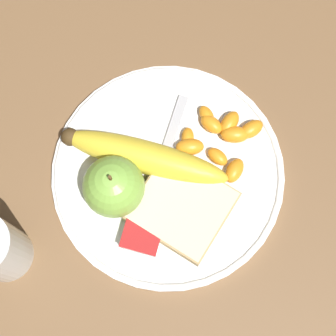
{
  "coord_description": "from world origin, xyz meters",
  "views": [
    {
      "loc": [
        0.05,
        -0.17,
        0.66
      ],
      "look_at": [
        0.0,
        0.0,
        0.03
      ],
      "focal_mm": 60.0,
      "sensor_mm": 36.0,
      "label": 1
    }
  ],
  "objects": [
    {
      "name": "orange_segment_5",
      "position": [
        0.08,
        0.02,
        0.02
      ],
      "size": [
        0.03,
        0.04,
        0.02
      ],
      "color": "orange",
      "rests_on": "plate"
    },
    {
      "name": "orange_segment_1",
      "position": [
        0.02,
        0.03,
        0.02
      ],
      "size": [
        0.04,
        0.03,
        0.02
      ],
      "color": "orange",
      "rests_on": "plate"
    },
    {
      "name": "ground_plane",
      "position": [
        0.0,
        0.0,
        0.0
      ],
      "size": [
        3.0,
        3.0,
        0.0
      ],
      "primitive_type": "plane",
      "color": "brown"
    },
    {
      "name": "banana",
      "position": [
        -0.03,
        0.01,
        0.03
      ],
      "size": [
        0.2,
        0.04,
        0.04
      ],
      "color": "yellow",
      "rests_on": "plate"
    },
    {
      "name": "fork",
      "position": [
        -0.01,
        0.0,
        0.01
      ],
      "size": [
        0.03,
        0.16,
        0.0
      ],
      "rotation": [
        0.0,
        0.0,
        10.96
      ],
      "color": "#B2B2B7",
      "rests_on": "plate"
    },
    {
      "name": "orange_segment_7",
      "position": [
        0.07,
        0.06,
        0.02
      ],
      "size": [
        0.04,
        0.03,
        0.02
      ],
      "color": "orange",
      "rests_on": "plate"
    },
    {
      "name": "orange_segment_6",
      "position": [
        0.01,
        0.05,
        0.02
      ],
      "size": [
        0.02,
        0.03,
        0.01
      ],
      "color": "orange",
      "rests_on": "plate"
    },
    {
      "name": "jam_packet",
      "position": [
        -0.01,
        -0.08,
        0.02
      ],
      "size": [
        0.04,
        0.04,
        0.02
      ],
      "color": "silver",
      "rests_on": "plate"
    },
    {
      "name": "bread_slice",
      "position": [
        0.03,
        -0.04,
        0.02
      ],
      "size": [
        0.12,
        0.12,
        0.02
      ],
      "color": "tan",
      "rests_on": "plate"
    },
    {
      "name": "orange_segment_3",
      "position": [
        0.04,
        0.07,
        0.02
      ],
      "size": [
        0.04,
        0.03,
        0.02
      ],
      "color": "orange",
      "rests_on": "plate"
    },
    {
      "name": "orange_segment_2",
      "position": [
        0.08,
        0.08,
        0.02
      ],
      "size": [
        0.04,
        0.04,
        0.02
      ],
      "color": "orange",
      "rests_on": "plate"
    },
    {
      "name": "apple",
      "position": [
        -0.05,
        -0.04,
        0.05
      ],
      "size": [
        0.07,
        0.07,
        0.08
      ],
      "color": "#84BC47",
      "rests_on": "plate"
    },
    {
      "name": "orange_segment_8",
      "position": [
        0.03,
        0.08,
        0.02
      ],
      "size": [
        0.03,
        0.03,
        0.01
      ],
      "color": "orange",
      "rests_on": "plate"
    },
    {
      "name": "plate",
      "position": [
        0.0,
        0.0,
        0.01
      ],
      "size": [
        0.28,
        0.28,
        0.01
      ],
      "color": "white",
      "rests_on": "ground_plane"
    },
    {
      "name": "orange_segment_4",
      "position": [
        0.05,
        0.03,
        0.02
      ],
      "size": [
        0.03,
        0.03,
        0.02
      ],
      "color": "orange",
      "rests_on": "plate"
    },
    {
      "name": "orange_segment_0",
      "position": [
        0.06,
        0.08,
        0.02
      ],
      "size": [
        0.03,
        0.04,
        0.02
      ],
      "color": "orange",
      "rests_on": "plate"
    }
  ]
}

